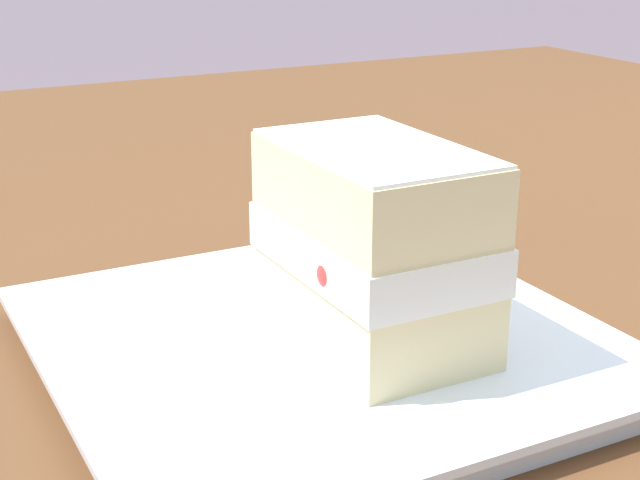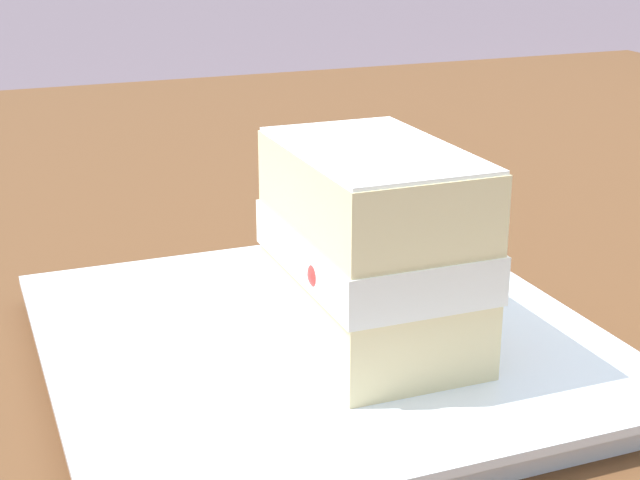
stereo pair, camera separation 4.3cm
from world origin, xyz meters
name	(u,v)px [view 2 (the right image)]	position (x,y,z in m)	size (l,w,h in m)	color
patio_table	(556,315)	(0.00, 0.00, 0.62)	(1.22, 1.07, 0.71)	brown
dessert_plate	(320,347)	(0.18, -0.27, 0.72)	(0.25, 0.25, 0.02)	white
cake_slice	(373,247)	(0.20, -0.25, 0.78)	(0.11, 0.08, 0.09)	beige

